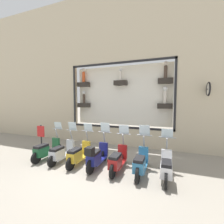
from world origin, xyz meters
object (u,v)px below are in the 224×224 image
at_px(scooter_yellow_4, 78,154).
at_px(shop_sign_post, 41,138).
at_px(scooter_red_2, 118,160).
at_px(scooter_silver_5, 62,152).
at_px(scooter_navy_3, 96,156).
at_px(scooter_teal_1, 141,163).
at_px(scooter_green_6, 46,150).
at_px(scooter_white_0, 166,167).

height_order(scooter_yellow_4, shop_sign_post, scooter_yellow_4).
bearing_deg(shop_sign_post, scooter_red_2, -97.78).
xyz_separation_m(scooter_yellow_4, scooter_silver_5, (-0.00, 0.86, -0.01)).
relative_size(scooter_navy_3, shop_sign_post, 1.27).
bearing_deg(scooter_silver_5, shop_sign_post, 71.23).
bearing_deg(scooter_teal_1, scooter_yellow_4, 90.07).
bearing_deg(scooter_navy_3, shop_sign_post, 79.44).
distance_m(scooter_teal_1, scooter_green_6, 4.28).
distance_m(scooter_white_0, scooter_silver_5, 4.28).
relative_size(scooter_navy_3, scooter_silver_5, 1.01).
height_order(scooter_teal_1, shop_sign_post, scooter_teal_1).
distance_m(scooter_white_0, scooter_teal_1, 0.86).
distance_m(scooter_navy_3, scooter_yellow_4, 0.86).
height_order(scooter_silver_5, scooter_green_6, scooter_silver_5).
relative_size(scooter_yellow_4, scooter_green_6, 1.00).
bearing_deg(scooter_silver_5, scooter_green_6, 89.92).
bearing_deg(scooter_navy_3, scooter_red_2, -86.31).
xyz_separation_m(scooter_white_0, scooter_teal_1, (0.01, 0.86, 0.01)).
bearing_deg(scooter_teal_1, scooter_green_6, 90.07).
bearing_deg(scooter_yellow_4, scooter_white_0, -90.03).
bearing_deg(scooter_navy_3, scooter_yellow_4, 86.33).
height_order(scooter_navy_3, scooter_silver_5, scooter_navy_3).
relative_size(scooter_yellow_4, shop_sign_post, 1.27).
height_order(scooter_red_2, scooter_yellow_4, scooter_red_2).
relative_size(scooter_white_0, scooter_green_6, 1.00).
xyz_separation_m(scooter_red_2, scooter_yellow_4, (-0.00, 1.71, -0.00)).
bearing_deg(scooter_yellow_4, scooter_silver_5, 90.20).
distance_m(scooter_white_0, scooter_red_2, 1.71).
relative_size(scooter_white_0, scooter_teal_1, 1.00).
relative_size(scooter_silver_5, shop_sign_post, 1.26).
bearing_deg(scooter_teal_1, shop_sign_post, 83.53).
relative_size(scooter_green_6, shop_sign_post, 1.26).
distance_m(scooter_red_2, scooter_green_6, 3.42).
xyz_separation_m(scooter_white_0, scooter_yellow_4, (0.00, 3.42, 0.00)).
height_order(scooter_white_0, scooter_red_2, scooter_red_2).
height_order(scooter_green_6, shop_sign_post, scooter_green_6).
distance_m(scooter_teal_1, scooter_silver_5, 3.42).
relative_size(scooter_white_0, scooter_silver_5, 1.00).
xyz_separation_m(scooter_yellow_4, scooter_green_6, (-0.00, 1.71, -0.01)).
xyz_separation_m(scooter_navy_3, scooter_silver_5, (0.05, 1.71, -0.06)).
relative_size(scooter_teal_1, shop_sign_post, 1.27).
height_order(scooter_yellow_4, scooter_green_6, scooter_yellow_4).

